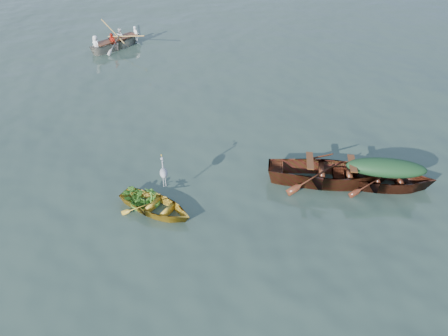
# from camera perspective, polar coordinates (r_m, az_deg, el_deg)

# --- Properties ---
(ground) EXTENTS (140.00, 140.00, 0.00)m
(ground) POSITION_cam_1_polar(r_m,az_deg,el_deg) (11.92, 1.64, -7.66)
(ground) COLOR #2F4237
(ground) RESTS_ON ground
(yellow_dinghy) EXTENTS (2.93, 2.79, 0.74)m
(yellow_dinghy) POSITION_cam_1_polar(r_m,az_deg,el_deg) (12.52, -8.82, -5.57)
(yellow_dinghy) COLOR gold
(yellow_dinghy) RESTS_ON ground
(green_tarp_boat) EXTENTS (4.42, 2.61, 0.97)m
(green_tarp_boat) POSITION_cam_1_polar(r_m,az_deg,el_deg) (14.03, 19.83, -2.32)
(green_tarp_boat) COLOR #4B2011
(green_tarp_boat) RESTS_ON ground
(open_wooden_boat) EXTENTS (5.35, 3.11, 1.24)m
(open_wooden_boat) POSITION_cam_1_polar(r_m,az_deg,el_deg) (13.73, 13.35, -1.87)
(open_wooden_boat) COLOR #4F1C13
(open_wooden_boat) RESTS_ON ground
(rowed_boat) EXTENTS (4.00, 3.29, 0.95)m
(rowed_boat) POSITION_cam_1_polar(r_m,az_deg,el_deg) (23.70, -13.71, 14.98)
(rowed_boat) COLOR beige
(rowed_boat) RESTS_ON ground
(green_tarp_cover) EXTENTS (2.43, 1.44, 0.52)m
(green_tarp_cover) POSITION_cam_1_polar(r_m,az_deg,el_deg) (13.61, 20.47, 0.14)
(green_tarp_cover) COLOR #15341A
(green_tarp_cover) RESTS_ON green_tarp_boat
(thwart_benches) EXTENTS (2.72, 1.70, 0.04)m
(thwart_benches) POSITION_cam_1_polar(r_m,az_deg,el_deg) (13.36, 13.73, 0.28)
(thwart_benches) COLOR #4B2711
(thwart_benches) RESTS_ON open_wooden_boat
(heron) EXTENTS (0.49, 0.47, 0.92)m
(heron) POSITION_cam_1_polar(r_m,az_deg,el_deg) (12.35, -7.84, -1.16)
(heron) COLOR #A0A4A9
(heron) RESTS_ON yellow_dinghy
(dinghy_weeds) EXTENTS (1.14, 1.12, 0.60)m
(dinghy_weeds) POSITION_cam_1_polar(r_m,az_deg,el_deg) (12.40, -11.06, -2.31)
(dinghy_weeds) COLOR #2C6019
(dinghy_weeds) RESTS_ON yellow_dinghy
(rowers) EXTENTS (2.94, 2.50, 0.76)m
(rowers) POSITION_cam_1_polar(r_m,az_deg,el_deg) (23.41, -14.02, 16.91)
(rowers) COLOR white
(rowers) RESTS_ON rowed_boat
(oars) EXTENTS (1.98, 2.48, 0.06)m
(oars) POSITION_cam_1_polar(r_m,az_deg,el_deg) (23.53, -13.89, 16.11)
(oars) COLOR #A98340
(oars) RESTS_ON rowed_boat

